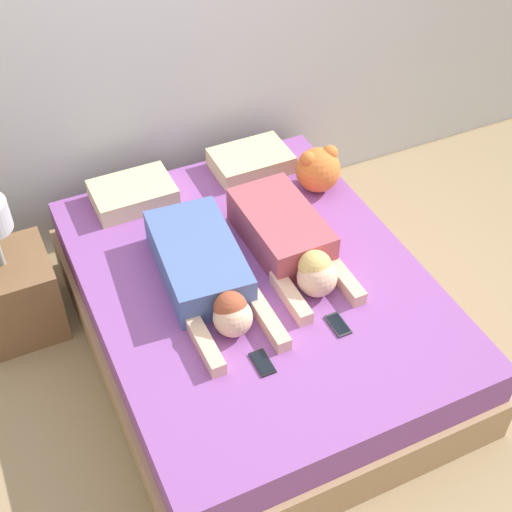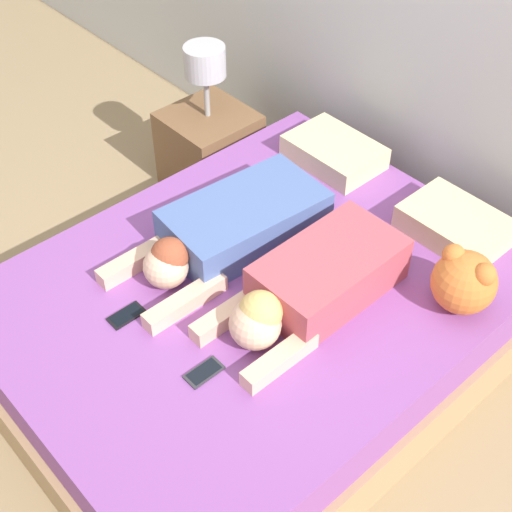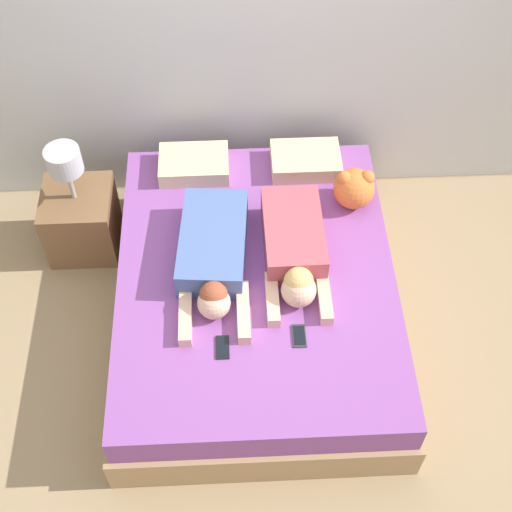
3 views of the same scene
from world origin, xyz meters
name	(u,v)px [view 3 (image 3 of 3)]	position (x,y,z in m)	size (l,w,h in m)	color
ground_plane	(256,318)	(0.00, 0.00, 0.00)	(12.00, 12.00, 0.00)	#9E8460
wall_back	(246,27)	(0.00, 1.20, 1.30)	(12.00, 0.06, 2.60)	silver
bed	(256,296)	(0.00, 0.00, 0.24)	(1.66, 2.11, 0.49)	tan
pillow_head_left	(194,164)	(-0.36, 0.84, 0.54)	(0.44, 0.31, 0.11)	beige
pillow_head_right	(306,161)	(0.36, 0.84, 0.54)	(0.44, 0.31, 0.11)	beige
person_left	(213,255)	(-0.24, 0.06, 0.58)	(0.43, 0.99, 0.21)	#4C66A5
person_right	(295,249)	(0.23, 0.08, 0.59)	(0.36, 0.87, 0.23)	#B24C59
cell_phone_left	(223,347)	(-0.20, -0.50, 0.49)	(0.07, 0.14, 0.01)	black
cell_phone_right	(299,336)	(0.21, -0.44, 0.49)	(0.07, 0.14, 0.01)	#2D2D33
plush_toy	(354,188)	(0.62, 0.51, 0.62)	(0.25, 0.25, 0.27)	orange
nightstand	(80,216)	(-1.12, 0.66, 0.27)	(0.45, 0.45, 0.86)	brown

